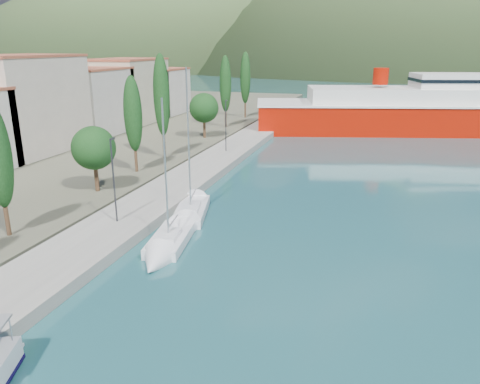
% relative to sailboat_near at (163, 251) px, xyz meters
% --- Properties ---
extents(ground, '(1400.00, 1400.00, 0.00)m').
position_rel_sailboat_near_xyz_m(ground, '(4.03, 109.94, -0.29)').
color(ground, '#215359').
extents(quay, '(5.00, 88.00, 0.80)m').
position_rel_sailboat_near_xyz_m(quay, '(-4.97, 15.94, 0.11)').
color(quay, gray).
rests_on(quay, ground).
extents(town_buildings, '(9.20, 69.20, 11.30)m').
position_rel_sailboat_near_xyz_m(town_buildings, '(-27.97, 26.85, 5.27)').
color(town_buildings, beige).
rests_on(town_buildings, land_strip).
extents(tree_row, '(4.03, 65.80, 11.54)m').
position_rel_sailboat_near_xyz_m(tree_row, '(-10.71, 23.34, 5.70)').
color(tree_row, '#47301E').
rests_on(tree_row, land_strip).
extents(lamp_posts, '(0.15, 45.30, 6.06)m').
position_rel_sailboat_near_xyz_m(lamp_posts, '(-4.97, 4.44, 3.79)').
color(lamp_posts, '#2D2D33').
rests_on(lamp_posts, quay).
extents(sailboat_near, '(3.42, 7.78, 10.80)m').
position_rel_sailboat_near_xyz_m(sailboat_near, '(0.00, 0.00, 0.00)').
color(sailboat_near, silver).
rests_on(sailboat_near, ground).
extents(sailboat_mid, '(4.31, 8.90, 12.38)m').
position_rel_sailboat_near_xyz_m(sailboat_mid, '(-0.63, 5.57, 0.01)').
color(sailboat_mid, silver).
rests_on(sailboat_mid, ground).
extents(ferry, '(52.81, 23.58, 10.27)m').
position_rel_sailboat_near_xyz_m(ferry, '(19.08, 53.38, 2.83)').
color(ferry, '#A01002').
rests_on(ferry, ground).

